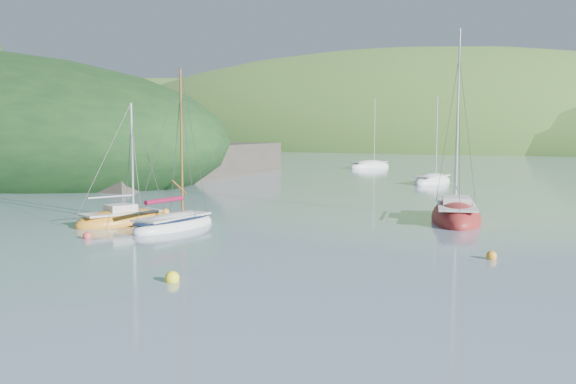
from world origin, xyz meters
The scene contains 8 objects.
ground centered at (0.00, 0.00, 0.00)m, with size 700.00×700.00×0.00m, color #778DA5.
shoreline_hills centered at (-9.66, 172.42, 0.00)m, with size 690.00×135.00×56.00m.
daysailer_white centered at (-5.43, 7.04, 0.21)m, with size 2.15×5.77×8.84m.
sloop_red centered at (6.28, 17.46, 0.22)m, with size 5.14×8.37×11.71m.
sailboat_yellow centered at (-8.76, 6.68, 0.17)m, with size 3.63×5.79×7.17m.
distant_sloop_a centered at (-3.20, 41.42, 0.16)m, with size 2.95×6.53×9.01m.
distant_sloop_c centered at (-18.75, 61.60, 0.17)m, with size 4.78×7.47×10.06m.
mooring_buoys centered at (-1.17, 4.41, 0.12)m, with size 20.70×13.47×0.49m.
Camera 1 is at (16.80, -18.06, 5.06)m, focal length 40.00 mm.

